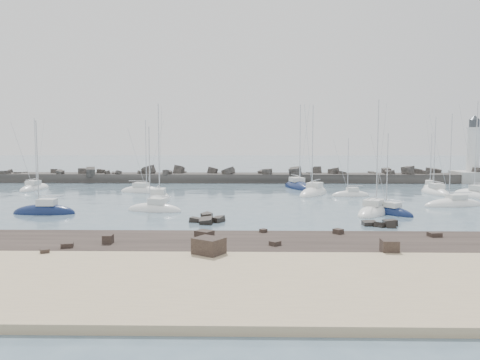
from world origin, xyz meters
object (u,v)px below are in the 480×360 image
(sailboat_5, at_px, (155,210))
(sailboat_6, at_px, (314,194))
(lighthouse, at_px, (472,168))
(sailboat_1, at_px, (35,189))
(sailboat_2, at_px, (44,212))
(sailboat_11, at_px, (453,205))
(sailboat_13, at_px, (478,197))
(sailboat_12, at_px, (430,187))
(sailboat_10, at_px, (435,193))
(sailboat_4, at_px, (143,192))
(sailboat_8, at_px, (298,187))
(sailboat_14, at_px, (390,213))
(sailboat_9, at_px, (351,195))
(sailboat_3, at_px, (159,200))
(sailboat_7, at_px, (374,212))

(sailboat_5, height_order, sailboat_6, sailboat_6)
(lighthouse, height_order, sailboat_6, sailboat_6)
(sailboat_1, xyz_separation_m, sailboat_2, (13.46, -26.65, 0.02))
(sailboat_5, relative_size, sailboat_11, 0.86)
(sailboat_13, bearing_deg, sailboat_1, 172.34)
(sailboat_12, bearing_deg, sailboat_10, -105.49)
(sailboat_5, bearing_deg, sailboat_2, -170.01)
(sailboat_4, bearing_deg, sailboat_8, 15.61)
(sailboat_2, distance_m, sailboat_10, 59.39)
(sailboat_14, bearing_deg, sailboat_6, 108.19)
(lighthouse, relative_size, sailboat_4, 1.11)
(sailboat_10, height_order, sailboat_14, sailboat_10)
(sailboat_9, relative_size, sailboat_12, 0.92)
(sailboat_5, bearing_deg, sailboat_3, 97.76)
(sailboat_10, xyz_separation_m, sailboat_13, (4.57, -4.92, 0.01))
(lighthouse, height_order, sailboat_12, lighthouse)
(sailboat_8, height_order, sailboat_14, sailboat_8)
(sailboat_1, bearing_deg, sailboat_5, -42.81)
(sailboat_5, bearing_deg, sailboat_10, 24.62)
(lighthouse, relative_size, sailboat_3, 0.96)
(sailboat_4, height_order, sailboat_13, sailboat_13)
(sailboat_3, xyz_separation_m, sailboat_9, (29.05, 6.35, -0.02))
(sailboat_13, bearing_deg, sailboat_9, 176.11)
(sailboat_8, distance_m, sailboat_13, 29.54)
(sailboat_2, distance_m, sailboat_14, 41.56)
(sailboat_12, bearing_deg, sailboat_8, -179.79)
(sailboat_6, bearing_deg, sailboat_1, 172.52)
(lighthouse, relative_size, sailboat_14, 1.39)
(sailboat_5, xyz_separation_m, sailboat_10, (42.42, 19.44, -0.00))
(sailboat_3, distance_m, sailboat_9, 29.74)
(sailboat_2, distance_m, sailboat_11, 52.68)
(sailboat_10, distance_m, sailboat_12, 9.05)
(sailboat_6, xyz_separation_m, sailboat_7, (4.69, -19.13, -0.01))
(sailboat_7, relative_size, sailboat_14, 1.41)
(sailboat_4, distance_m, sailboat_5, 21.46)
(sailboat_8, xyz_separation_m, sailboat_12, (24.09, 0.09, -0.02))
(sailboat_9, xyz_separation_m, sailboat_11, (11.51, -10.50, -0.00))
(sailboat_3, xyz_separation_m, sailboat_6, (23.56, 8.52, 0.00))
(sailboat_10, bearing_deg, sailboat_4, 178.67)
(sailboat_5, bearing_deg, sailboat_7, -2.39)
(sailboat_7, bearing_deg, sailboat_3, 159.42)
(sailboat_2, relative_size, sailboat_14, 1.16)
(sailboat_8, distance_m, sailboat_9, 14.11)
(sailboat_1, relative_size, sailboat_10, 1.00)
(sailboat_2, bearing_deg, sailboat_9, 24.01)
(sailboat_8, height_order, sailboat_12, sailboat_8)
(sailboat_8, relative_size, sailboat_14, 1.56)
(sailboat_2, distance_m, sailboat_4, 23.81)
(sailboat_11, bearing_deg, sailboat_5, -172.27)
(sailboat_1, relative_size, sailboat_11, 1.03)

